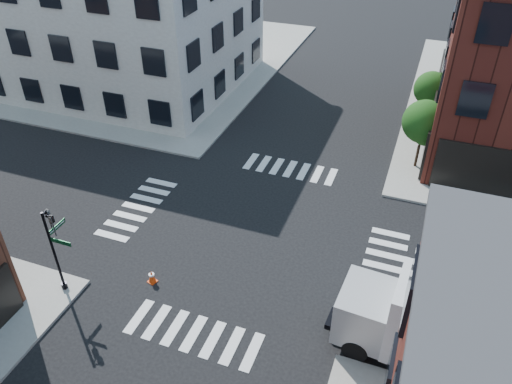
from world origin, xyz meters
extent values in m
plane|color=black|center=(0.00, 0.00, 0.00)|extent=(120.00, 120.00, 0.00)
cube|color=gray|center=(-21.00, 21.00, 0.07)|extent=(30.00, 30.00, 0.15)
cube|color=#BBB6AB|center=(-19.00, 16.00, 5.50)|extent=(22.00, 16.00, 11.00)
cylinder|color=black|center=(7.50, 10.00, 0.89)|extent=(0.18, 0.18, 1.47)
cylinder|color=black|center=(7.50, 10.00, 1.62)|extent=(0.12, 0.12, 1.47)
sphere|color=#123D10|center=(7.50, 10.00, 3.30)|extent=(2.69, 2.69, 2.69)
sphere|color=#123D10|center=(7.75, 9.90, 2.75)|extent=(1.85, 1.85, 1.85)
cylinder|color=black|center=(7.50, 16.00, 0.81)|extent=(0.18, 0.18, 1.33)
cylinder|color=black|center=(7.50, 16.00, 1.48)|extent=(0.12, 0.12, 1.33)
sphere|color=#123D10|center=(7.50, 16.00, 3.00)|extent=(2.43, 2.43, 2.43)
sphere|color=#123D10|center=(7.75, 15.90, 2.51)|extent=(1.67, 1.67, 1.67)
cylinder|color=black|center=(-6.80, -6.80, 2.30)|extent=(0.12, 0.12, 4.60)
cylinder|color=black|center=(-6.80, -6.80, 0.30)|extent=(0.28, 0.28, 0.30)
cube|color=#053819|center=(-6.25, -6.80, 3.15)|extent=(1.10, 0.03, 0.22)
cube|color=#053819|center=(-6.80, -6.25, 3.40)|extent=(0.03, 1.10, 0.22)
imported|color=black|center=(-6.45, -6.70, 3.90)|extent=(0.22, 0.18, 1.10)
imported|color=black|center=(-6.90, -6.45, 3.90)|extent=(0.18, 0.22, 1.10)
cube|color=silver|center=(10.84, -4.97, 2.25)|extent=(6.39, 3.11, 3.32)
cube|color=maroon|center=(10.75, -6.32, 2.25)|extent=(2.36, 0.20, 0.75)
cube|color=maroon|center=(10.94, -3.61, 2.25)|extent=(2.36, 0.20, 0.75)
cube|color=#A6A6A8|center=(6.78, -4.68, 1.66)|extent=(2.32, 2.72, 2.14)
cube|color=black|center=(5.76, -4.61, 2.04)|extent=(0.25, 2.04, 0.96)
cube|color=black|center=(9.56, -4.88, 0.54)|extent=(8.63, 1.67, 0.27)
cylinder|color=black|center=(6.70, -5.80, 0.54)|extent=(1.10, 0.45, 1.07)
cylinder|color=black|center=(6.86, -3.56, 0.54)|extent=(1.10, 0.45, 1.07)
cylinder|color=black|center=(10.71, -3.83, 0.54)|extent=(1.10, 0.45, 1.07)
cube|color=#F8400B|center=(-3.23, -4.90, 0.02)|extent=(0.48, 0.48, 0.04)
cone|color=#F8400B|center=(-3.23, -4.90, 0.36)|extent=(0.46, 0.46, 0.71)
cylinder|color=white|center=(-3.23, -4.90, 0.46)|extent=(0.28, 0.28, 0.08)
camera|label=1|loc=(7.39, -19.14, 17.37)|focal=35.00mm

